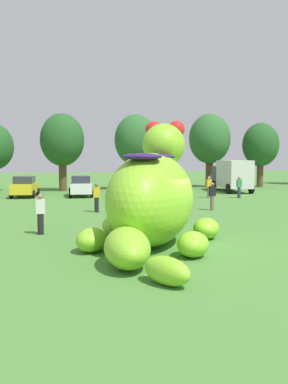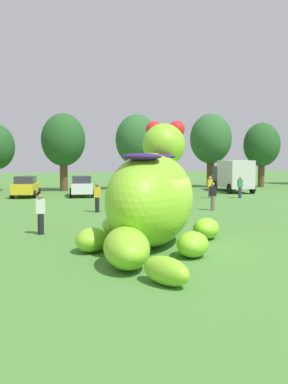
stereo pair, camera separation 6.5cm
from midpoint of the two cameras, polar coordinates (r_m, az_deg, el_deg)
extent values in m
plane|color=#4C8438|center=(15.92, 5.18, -7.20)|extent=(160.00, 160.00, 0.00)
ellipsoid|color=#8CD12D|center=(16.09, 0.84, -0.94)|extent=(5.51, 6.74, 3.39)
ellipsoid|color=#8CD12D|center=(18.54, 2.49, 6.15)|extent=(2.51, 2.58, 1.79)
sphere|color=red|center=(18.93, 1.16, 8.15)|extent=(0.72, 0.72, 0.72)
sphere|color=red|center=(18.76, 4.14, 8.18)|extent=(0.72, 0.72, 0.72)
ellipsoid|color=navy|center=(17.35, 1.77, 4.62)|extent=(1.71, 1.60, 0.23)
ellipsoid|color=navy|center=(16.02, 0.84, 4.62)|extent=(1.71, 1.60, 0.23)
ellipsoid|color=navy|center=(14.55, -0.39, 4.63)|extent=(1.71, 1.60, 0.23)
ellipsoid|color=#8CD12D|center=(18.31, -3.89, -4.32)|extent=(1.60, 1.77, 0.83)
ellipsoid|color=#8CD12D|center=(17.62, 7.98, -4.71)|extent=(1.60, 1.77, 0.83)
ellipsoid|color=#8CD12D|center=(15.16, -6.94, -6.21)|extent=(1.60, 1.77, 0.83)
ellipsoid|color=#8CD12D|center=(14.38, 6.27, -6.79)|extent=(1.60, 1.77, 0.83)
ellipsoid|color=#8CD12D|center=(12.92, -2.37, -7.25)|extent=(1.73, 2.88, 1.19)
ellipsoid|color=#8CD12D|center=(11.28, 2.84, -10.21)|extent=(1.28, 1.72, 0.73)
cube|color=yellow|center=(36.98, -15.31, 0.48)|extent=(2.38, 4.33, 0.80)
cube|color=#2D333D|center=(36.79, -15.37, 1.56)|extent=(1.81, 2.20, 0.60)
cylinder|color=black|center=(38.40, -16.23, 0.01)|extent=(0.35, 0.67, 0.64)
cylinder|color=black|center=(38.13, -13.71, 0.03)|extent=(0.35, 0.67, 0.64)
cylinder|color=black|center=(35.92, -16.97, -0.31)|extent=(0.35, 0.67, 0.64)
cylinder|color=black|center=(35.62, -14.29, -0.29)|extent=(0.35, 0.67, 0.64)
cube|color=white|center=(36.63, -8.31, 0.56)|extent=(2.11, 4.25, 0.80)
cube|color=#2D333D|center=(36.44, -8.32, 1.64)|extent=(1.69, 2.11, 0.60)
cylinder|color=black|center=(37.92, -9.64, 0.07)|extent=(0.30, 0.66, 0.64)
cylinder|color=black|center=(37.96, -7.07, 0.11)|extent=(0.30, 0.66, 0.64)
cylinder|color=black|center=(35.39, -9.63, -0.24)|extent=(0.30, 0.66, 0.64)
cylinder|color=black|center=(35.43, -6.88, -0.21)|extent=(0.30, 0.66, 0.64)
cube|color=#B7BABF|center=(37.22, -2.18, 0.67)|extent=(1.76, 4.13, 0.80)
cube|color=#2D333D|center=(37.03, -2.14, 1.73)|extent=(1.53, 1.99, 0.60)
cylinder|color=black|center=(38.32, -3.83, 0.17)|extent=(0.25, 0.64, 0.64)
cylinder|color=black|center=(38.67, -1.36, 0.22)|extent=(0.25, 0.64, 0.64)
cylinder|color=black|center=(35.84, -3.07, -0.13)|extent=(0.25, 0.64, 0.64)
cylinder|color=black|center=(36.21, -0.43, -0.07)|extent=(0.25, 0.64, 0.64)
cube|color=red|center=(39.56, 2.92, 0.89)|extent=(2.28, 4.30, 0.80)
cube|color=#2D333D|center=(39.37, 2.96, 1.90)|extent=(1.77, 2.17, 0.60)
cylinder|color=black|center=(40.70, 1.43, 0.44)|extent=(0.33, 0.67, 0.64)
cylinder|color=black|center=(40.99, 3.78, 0.46)|extent=(0.33, 0.67, 0.64)
cylinder|color=black|center=(38.19, 2.00, 0.17)|extent=(0.33, 0.67, 0.64)
cylinder|color=black|center=(38.50, 4.49, 0.19)|extent=(0.33, 0.67, 0.64)
cube|color=#333842|center=(44.32, 10.31, 2.10)|extent=(2.24, 2.07, 1.90)
cube|color=silver|center=(41.27, 11.64, 2.32)|extent=(2.75, 4.86, 2.50)
cylinder|color=black|center=(44.08, 9.05, 0.87)|extent=(0.41, 0.93, 0.90)
cylinder|color=black|center=(44.68, 11.52, 0.88)|extent=(0.41, 0.93, 0.90)
cylinder|color=black|center=(39.48, 10.92, 0.42)|extent=(0.41, 0.93, 0.90)
cylinder|color=black|center=(40.17, 13.77, 0.44)|extent=(0.41, 0.93, 0.90)
cylinder|color=brown|center=(42.73, -10.58, 1.88)|extent=(0.75, 0.75, 2.61)
ellipsoid|color=#235623|center=(42.71, -10.65, 6.71)|extent=(4.18, 4.18, 5.01)
cylinder|color=brown|center=(43.67, -1.12, 2.02)|extent=(0.75, 0.75, 2.63)
ellipsoid|color=#2D662D|center=(43.66, -1.13, 6.79)|extent=(4.21, 4.21, 5.05)
cylinder|color=brown|center=(47.94, 8.46, 2.29)|extent=(0.80, 0.80, 2.78)
ellipsoid|color=#2D662D|center=(47.95, 8.51, 6.88)|extent=(4.45, 4.45, 5.34)
cylinder|color=brown|center=(49.40, 14.83, 2.06)|extent=(0.70, 0.70, 2.45)
ellipsoid|color=#235623|center=(49.38, 14.91, 5.99)|extent=(3.92, 3.92, 4.71)
cylinder|color=#726656|center=(27.01, 8.81, -1.45)|extent=(0.26, 0.26, 0.88)
cube|color=black|center=(26.94, 8.83, 0.12)|extent=(0.38, 0.22, 0.60)
sphere|color=#9E7051|center=(26.92, 8.84, 1.01)|extent=(0.22, 0.22, 0.22)
cylinder|color=black|center=(25.94, -6.26, -1.67)|extent=(0.26, 0.26, 0.88)
cube|color=gold|center=(25.87, -6.27, -0.04)|extent=(0.38, 0.22, 0.60)
sphere|color=brown|center=(25.84, -6.28, 0.89)|extent=(0.22, 0.22, 0.22)
cylinder|color=#2D334C|center=(35.62, 12.23, -0.06)|extent=(0.26, 0.26, 0.88)
cube|color=#338C4C|center=(35.57, 12.25, 1.13)|extent=(0.38, 0.22, 0.60)
sphere|color=#9E7051|center=(35.54, 12.26, 1.81)|extent=(0.22, 0.22, 0.22)
cylinder|color=black|center=(18.89, -13.42, -4.09)|extent=(0.26, 0.26, 0.88)
cube|color=white|center=(18.80, -13.46, -1.85)|extent=(0.38, 0.22, 0.60)
sphere|color=#9E7051|center=(18.76, -13.48, -0.58)|extent=(0.22, 0.22, 0.22)
cylinder|color=#726656|center=(35.29, 8.40, -0.05)|extent=(0.26, 0.26, 0.88)
cube|color=gold|center=(35.24, 8.42, 1.15)|extent=(0.38, 0.22, 0.60)
sphere|color=tan|center=(35.22, 8.42, 1.84)|extent=(0.22, 0.22, 0.22)
camera|label=1|loc=(0.03, -90.11, -0.01)|focal=40.94mm
camera|label=2|loc=(0.03, 89.89, 0.01)|focal=40.94mm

